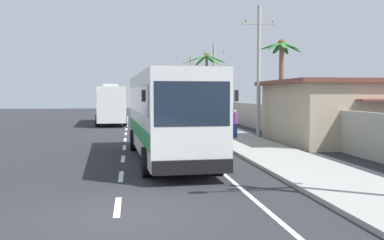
% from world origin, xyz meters
% --- Properties ---
extents(ground_plane, '(160.00, 160.00, 0.00)m').
position_xyz_m(ground_plane, '(0.00, 0.00, 0.00)').
color(ground_plane, '#28282D').
extents(sidewalk_kerb, '(3.20, 90.00, 0.14)m').
position_xyz_m(sidewalk_kerb, '(6.80, 10.00, 0.07)').
color(sidewalk_kerb, '#999993').
rests_on(sidewalk_kerb, ground).
extents(lane_markings, '(3.75, 71.00, 0.01)m').
position_xyz_m(lane_markings, '(2.31, 14.39, 0.00)').
color(lane_markings, white).
rests_on(lane_markings, ground).
extents(boundary_wall, '(0.24, 60.00, 2.04)m').
position_xyz_m(boundary_wall, '(10.60, 14.00, 1.02)').
color(boundary_wall, '#9E998E').
rests_on(boundary_wall, ground).
extents(coach_bus_foreground, '(3.43, 11.66, 3.96)m').
position_xyz_m(coach_bus_foreground, '(1.91, 8.80, 2.06)').
color(coach_bus_foreground, silver).
rests_on(coach_bus_foreground, ground).
extents(coach_bus_far_lane, '(3.34, 11.52, 3.76)m').
position_xyz_m(coach_bus_far_lane, '(-1.54, 32.66, 1.95)').
color(coach_bus_far_lane, white).
rests_on(coach_bus_far_lane, ground).
extents(motorcycle_beside_bus, '(0.56, 1.96, 1.61)m').
position_xyz_m(motorcycle_beside_bus, '(4.44, 17.93, 0.66)').
color(motorcycle_beside_bus, black).
rests_on(motorcycle_beside_bus, ground).
extents(pedestrian_midwalk, '(0.36, 0.36, 1.71)m').
position_xyz_m(pedestrian_midwalk, '(6.77, 16.52, 1.03)').
color(pedestrian_midwalk, navy).
rests_on(pedestrian_midwalk, sidewalk_kerb).
extents(utility_pole_mid, '(2.16, 0.24, 8.39)m').
position_xyz_m(utility_pole_mid, '(8.39, 16.96, 4.39)').
color(utility_pole_mid, '#9E9E99').
rests_on(utility_pole_mid, ground).
extents(utility_pole_far, '(2.47, 0.24, 8.02)m').
position_xyz_m(utility_pole_far, '(8.85, 34.52, 4.24)').
color(utility_pole_far, '#9E9E99').
rests_on(utility_pole_far, ground).
extents(utility_pole_distant, '(2.49, 0.24, 8.37)m').
position_xyz_m(utility_pole_distant, '(8.85, 52.08, 4.41)').
color(utility_pole_distant, '#9E9E99').
rests_on(utility_pole_distant, ground).
extents(palm_nearest, '(2.83, 2.92, 6.64)m').
position_xyz_m(palm_nearest, '(10.77, 19.47, 4.57)').
color(palm_nearest, brown).
rests_on(palm_nearest, ground).
extents(palm_second, '(3.99, 3.55, 6.89)m').
position_xyz_m(palm_second, '(7.76, 32.72, 5.13)').
color(palm_second, brown).
rests_on(palm_second, ground).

